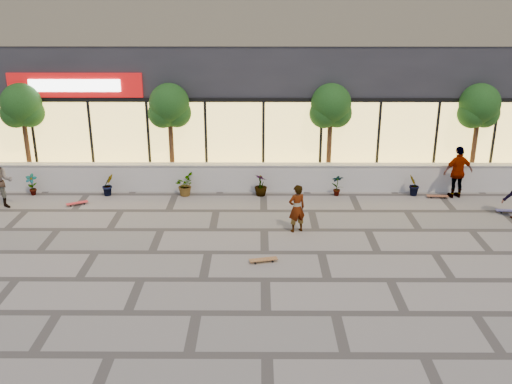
{
  "coord_description": "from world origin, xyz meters",
  "views": [
    {
      "loc": [
        -0.18,
        -13.26,
        7.19
      ],
      "look_at": [
        -0.26,
        3.19,
        1.3
      ],
      "focal_mm": 40.0,
      "sensor_mm": 36.0,
      "label": 1
    }
  ],
  "objects_px": {
    "skateboard_center": "(263,260)",
    "skateboard_right_far": "(509,211)",
    "skateboard_left": "(77,203)",
    "skater_right_near": "(458,172)",
    "tree_east": "(479,109)",
    "tree_mideast": "(331,108)",
    "tree_west": "(22,108)",
    "skater_center": "(297,208)",
    "tree_midwest": "(169,108)",
    "skateboard_right_near": "(437,196)"
  },
  "relations": [
    {
      "from": "skateboard_left",
      "to": "skateboard_center",
      "type": "bearing_deg",
      "value": -61.73
    },
    {
      "from": "tree_west",
      "to": "skateboard_right_far",
      "type": "xyz_separation_m",
      "value": [
        17.31,
        -2.95,
        -2.9
      ]
    },
    {
      "from": "skater_center",
      "to": "skateboard_right_near",
      "type": "xyz_separation_m",
      "value": [
        5.32,
        3.03,
        -0.69
      ]
    },
    {
      "from": "tree_east",
      "to": "skateboard_left",
      "type": "xyz_separation_m",
      "value": [
        -14.57,
        -2.27,
        -2.91
      ]
    },
    {
      "from": "skateboard_left",
      "to": "skater_right_near",
      "type": "bearing_deg",
      "value": -23.98
    },
    {
      "from": "skater_center",
      "to": "skateboard_right_far",
      "type": "distance_m",
      "value": 7.5
    },
    {
      "from": "skateboard_center",
      "to": "skater_center",
      "type": "bearing_deg",
      "value": 50.68
    },
    {
      "from": "tree_mideast",
      "to": "tree_east",
      "type": "distance_m",
      "value": 5.5
    },
    {
      "from": "tree_mideast",
      "to": "tree_east",
      "type": "relative_size",
      "value": 1.0
    },
    {
      "from": "tree_midwest",
      "to": "tree_mideast",
      "type": "xyz_separation_m",
      "value": [
        6.0,
        0.0,
        0.0
      ]
    },
    {
      "from": "skateboard_center",
      "to": "skateboard_right_near",
      "type": "relative_size",
      "value": 1.06
    },
    {
      "from": "tree_west",
      "to": "skater_center",
      "type": "distance_m",
      "value": 11.2
    },
    {
      "from": "tree_east",
      "to": "skateboard_right_far",
      "type": "bearing_deg",
      "value": -84.09
    },
    {
      "from": "skateboard_left",
      "to": "tree_west",
      "type": "bearing_deg",
      "value": 109.39
    },
    {
      "from": "skater_center",
      "to": "skateboard_left",
      "type": "distance_m",
      "value": 7.93
    },
    {
      "from": "tree_east",
      "to": "skater_center",
      "type": "xyz_separation_m",
      "value": [
        -7.0,
        -4.53,
        -2.22
      ]
    },
    {
      "from": "tree_mideast",
      "to": "tree_midwest",
      "type": "bearing_deg",
      "value": 180.0
    },
    {
      "from": "tree_east",
      "to": "skater_center",
      "type": "height_order",
      "value": "tree_east"
    },
    {
      "from": "skater_right_near",
      "to": "skateboard_left",
      "type": "distance_m",
      "value": 13.62
    },
    {
      "from": "tree_midwest",
      "to": "skater_center",
      "type": "relative_size",
      "value": 2.55
    },
    {
      "from": "tree_mideast",
      "to": "skateboard_right_near",
      "type": "xyz_separation_m",
      "value": [
        3.83,
        -1.5,
        -2.91
      ]
    },
    {
      "from": "skateboard_center",
      "to": "skateboard_right_far",
      "type": "xyz_separation_m",
      "value": [
        8.35,
        3.73,
        0.0
      ]
    },
    {
      "from": "tree_midwest",
      "to": "skateboard_center",
      "type": "relative_size",
      "value": 4.78
    },
    {
      "from": "skateboard_center",
      "to": "skater_right_near",
      "type": "bearing_deg",
      "value": 23.49
    },
    {
      "from": "skater_center",
      "to": "skateboard_left",
      "type": "relative_size",
      "value": 2.05
    },
    {
      "from": "skateboard_right_far",
      "to": "tree_mideast",
      "type": "bearing_deg",
      "value": 157.44
    },
    {
      "from": "tree_west",
      "to": "tree_midwest",
      "type": "relative_size",
      "value": 1.0
    },
    {
      "from": "tree_west",
      "to": "skateboard_center",
      "type": "bearing_deg",
      "value": -36.73
    },
    {
      "from": "tree_east",
      "to": "skater_right_near",
      "type": "distance_m",
      "value": 2.66
    },
    {
      "from": "skateboard_right_near",
      "to": "skateboard_right_far",
      "type": "xyz_separation_m",
      "value": [
        1.98,
        -1.45,
        0.01
      ]
    },
    {
      "from": "tree_east",
      "to": "skater_right_near",
      "type": "relative_size",
      "value": 2.05
    },
    {
      "from": "skater_center",
      "to": "skateboard_right_near",
      "type": "distance_m",
      "value": 6.16
    },
    {
      "from": "skateboard_center",
      "to": "skateboard_left",
      "type": "distance_m",
      "value": 7.88
    },
    {
      "from": "skateboard_right_near",
      "to": "skateboard_right_far",
      "type": "distance_m",
      "value": 2.46
    },
    {
      "from": "tree_mideast",
      "to": "skater_right_near",
      "type": "relative_size",
      "value": 2.05
    },
    {
      "from": "tree_east",
      "to": "skateboard_center",
      "type": "bearing_deg",
      "value": -140.28
    },
    {
      "from": "tree_east",
      "to": "skater_center",
      "type": "relative_size",
      "value": 2.55
    },
    {
      "from": "tree_midwest",
      "to": "skateboard_left",
      "type": "distance_m",
      "value": 4.8
    },
    {
      "from": "tree_east",
      "to": "skateboard_right_far",
      "type": "relative_size",
      "value": 4.59
    },
    {
      "from": "skater_center",
      "to": "skateboard_left",
      "type": "bearing_deg",
      "value": -39.89
    },
    {
      "from": "skater_center",
      "to": "skateboard_center",
      "type": "height_order",
      "value": "skater_center"
    },
    {
      "from": "tree_mideast",
      "to": "skateboard_right_near",
      "type": "bearing_deg",
      "value": -21.41
    },
    {
      "from": "tree_west",
      "to": "skater_right_near",
      "type": "relative_size",
      "value": 2.05
    },
    {
      "from": "tree_west",
      "to": "skateboard_right_near",
      "type": "height_order",
      "value": "tree_west"
    },
    {
      "from": "skater_right_near",
      "to": "tree_west",
      "type": "bearing_deg",
      "value": -17.56
    },
    {
      "from": "tree_mideast",
      "to": "skateboard_left",
      "type": "bearing_deg",
      "value": -165.96
    },
    {
      "from": "tree_midwest",
      "to": "tree_mideast",
      "type": "height_order",
      "value": "same"
    },
    {
      "from": "tree_mideast",
      "to": "skater_right_near",
      "type": "bearing_deg",
      "value": -17.28
    },
    {
      "from": "tree_mideast",
      "to": "tree_east",
      "type": "height_order",
      "value": "same"
    },
    {
      "from": "tree_midwest",
      "to": "tree_west",
      "type": "bearing_deg",
      "value": 180.0
    }
  ]
}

